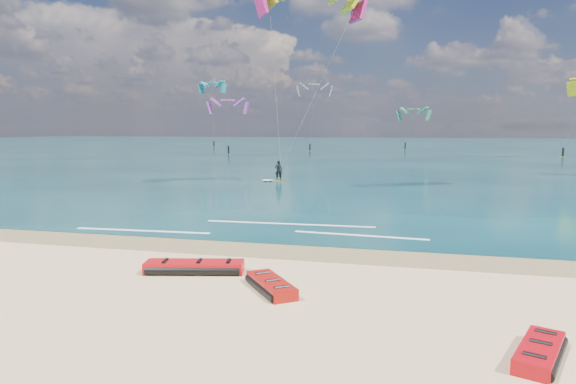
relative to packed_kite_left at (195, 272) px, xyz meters
The scene contains 9 objects.
ground 40.42m from the packed_kite_left, 91.98° to the left, with size 320.00×320.00×0.00m, color tan.
wet_sand_strip 3.67m from the packed_kite_left, 112.33° to the left, with size 320.00×2.40×0.01m, color olive.
sea 104.41m from the packed_kite_left, 90.77° to the left, with size 320.00×200.00×0.04m, color #092832.
packed_kite_left is the anchor object (origin of this frame).
packed_kite_mid 3.11m from the packed_kite_left, 22.54° to the right, with size 2.41×1.05×0.38m, color #AA110B, non-canonical shape.
packed_kite_right 10.09m from the packed_kite_left, 23.81° to the right, with size 2.25×1.00×0.36m, color #BC0810, non-canonical shape.
kitesurfer_main 25.96m from the packed_kite_left, 95.63° to the left, with size 10.42×8.11×16.02m.
shoreline_foam 7.02m from the packed_kite_left, 88.48° to the left, with size 15.48×3.65×0.01m.
distant_kites 78.47m from the packed_kite_left, 96.04° to the left, with size 72.25×30.66×14.03m.
Camera 1 is at (8.07, -15.11, 4.61)m, focal length 32.00 mm.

